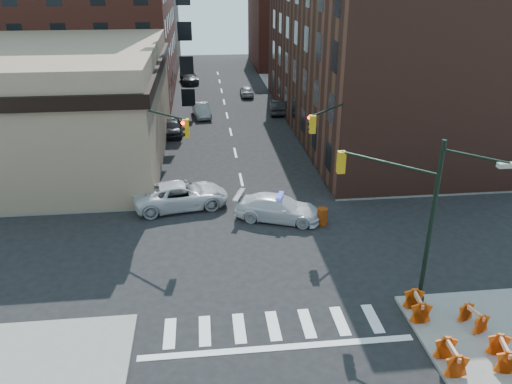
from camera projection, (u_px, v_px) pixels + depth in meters
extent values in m
plane|color=black|center=(256.00, 248.00, 28.05)|extent=(140.00, 140.00, 0.00)
cube|color=gray|center=(18.00, 110.00, 55.40)|extent=(34.00, 54.50, 0.15)
cube|color=gray|center=(415.00, 99.00, 60.07)|extent=(34.00, 54.50, 0.15)
cube|color=#8C745C|center=(20.00, 105.00, 39.46)|extent=(22.00, 22.00, 9.00)
cube|color=#48261D|center=(367.00, 54.00, 46.93)|extent=(14.00, 34.00, 14.00)
cube|color=#51443C|center=(113.00, 13.00, 79.42)|extent=(20.00, 18.00, 16.00)
cube|color=#59251C|center=(303.00, 26.00, 79.65)|extent=(16.00, 16.00, 12.00)
cylinder|color=black|center=(430.00, 229.00, 21.33)|extent=(0.20, 0.20, 8.00)
cylinder|color=black|center=(419.00, 301.00, 22.86)|extent=(0.44, 0.44, 0.50)
cylinder|color=black|center=(388.00, 163.00, 21.60)|extent=(3.27, 3.27, 0.12)
cube|color=#BF8C0C|center=(341.00, 162.00, 23.08)|extent=(0.35, 0.35, 1.05)
sphere|color=#FF0C05|center=(344.00, 154.00, 23.10)|extent=(0.22, 0.22, 0.22)
sphere|color=black|center=(344.00, 160.00, 23.23)|extent=(0.22, 0.22, 0.22)
sphere|color=black|center=(343.00, 167.00, 23.37)|extent=(0.22, 0.22, 0.22)
cylinder|color=black|center=(474.00, 156.00, 19.18)|extent=(1.91, 1.91, 0.10)
cube|color=#99998C|center=(507.00, 165.00, 18.54)|extent=(0.70, 0.25, 0.18)
cylinder|color=black|center=(138.00, 146.00, 31.38)|extent=(0.20, 0.20, 8.00)
cylinder|color=black|center=(143.00, 200.00, 32.91)|extent=(0.44, 0.44, 0.50)
cylinder|color=black|center=(159.00, 113.00, 29.08)|extent=(3.27, 3.27, 0.12)
cube|color=#BF8C0C|center=(186.00, 128.00, 28.00)|extent=(0.35, 0.35, 1.05)
sphere|color=#FF0C05|center=(183.00, 123.00, 27.71)|extent=(0.22, 0.22, 0.22)
sphere|color=black|center=(183.00, 129.00, 27.84)|extent=(0.22, 0.22, 0.22)
sphere|color=black|center=(184.00, 135.00, 27.97)|extent=(0.22, 0.22, 0.22)
cylinder|color=black|center=(348.00, 139.00, 32.77)|extent=(0.20, 0.20, 8.00)
cylinder|color=black|center=(344.00, 191.00, 34.30)|extent=(0.44, 0.44, 0.50)
cylinder|color=black|center=(333.00, 108.00, 30.14)|extent=(3.27, 3.27, 0.12)
cube|color=#BF8C0C|center=(312.00, 124.00, 28.74)|extent=(0.35, 0.35, 1.05)
sphere|color=#FF0C05|center=(309.00, 118.00, 28.72)|extent=(0.22, 0.22, 0.22)
sphere|color=black|center=(309.00, 123.00, 28.86)|extent=(0.22, 0.22, 0.22)
sphere|color=black|center=(309.00, 129.00, 28.99)|extent=(0.22, 0.22, 0.22)
cylinder|color=black|center=(300.00, 105.00, 51.81)|extent=(0.24, 0.24, 2.60)
sphere|color=#8C5A14|center=(301.00, 85.00, 50.98)|extent=(3.00, 3.00, 3.00)
cylinder|color=black|center=(287.00, 88.00, 59.07)|extent=(0.24, 0.24, 2.60)
sphere|color=#8C5A14|center=(287.00, 71.00, 58.24)|extent=(3.00, 3.00, 3.00)
imported|color=silver|center=(278.00, 208.00, 30.93)|extent=(5.79, 3.87, 1.56)
imported|color=silver|center=(181.00, 195.00, 32.53)|extent=(6.52, 3.88, 1.70)
imported|color=black|center=(172.00, 127.00, 46.94)|extent=(1.90, 4.35, 1.46)
imported|color=gray|center=(202.00, 110.00, 52.64)|extent=(2.11, 4.53, 1.44)
imported|color=black|center=(189.00, 77.00, 68.54)|extent=(2.89, 5.73, 1.60)
imported|color=black|center=(277.00, 107.00, 54.04)|extent=(1.97, 4.48, 1.43)
imported|color=#93959B|center=(247.00, 91.00, 61.41)|extent=(1.62, 3.91, 1.32)
imported|color=black|center=(138.00, 190.00, 32.53)|extent=(0.74, 0.49, 2.01)
imported|color=black|center=(87.00, 186.00, 33.61)|extent=(0.93, 0.83, 1.59)
imported|color=black|center=(82.00, 185.00, 33.55)|extent=(1.13, 0.90, 1.80)
cylinder|color=red|center=(322.00, 217.00, 30.33)|extent=(0.70, 0.70, 1.11)
cylinder|color=#E9520A|center=(162.00, 202.00, 32.37)|extent=(0.57, 0.57, 0.99)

